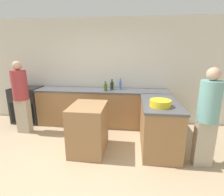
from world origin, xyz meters
TOP-DOWN VIEW (x-y plane):
  - ground_plane at (0.00, 0.00)m, footprint 14.00×14.00m
  - wall_back at (0.00, 2.34)m, footprint 8.00×0.06m
  - counter_back at (0.00, 2.00)m, footprint 3.31×0.65m
  - counter_peninsula at (1.31, 1.02)m, footprint 0.69×1.38m
  - range_oven at (-2.03, 2.00)m, footprint 0.75×0.62m
  - island_table at (-0.03, 0.73)m, footprint 0.63×0.83m
  - mixing_bowl at (1.27, 0.72)m, footprint 0.37×0.37m
  - olive_oil_bottle at (0.12, 1.89)m, footprint 0.09×0.09m
  - water_bottle_blue at (0.47, 2.11)m, footprint 0.06×0.06m
  - wine_bottle_dark at (0.26, 2.05)m, footprint 0.08×0.08m
  - person_by_range at (-1.75, 1.33)m, footprint 0.33×0.33m
  - person_at_peninsula at (1.97, 0.50)m, footprint 0.33×0.33m

SIDE VIEW (x-z plane):
  - ground_plane at x=0.00m, z-range 0.00..0.00m
  - island_table at x=-0.03m, z-range 0.00..0.91m
  - counter_back at x=0.00m, z-range 0.00..0.94m
  - counter_peninsula at x=1.31m, z-range 0.00..0.94m
  - range_oven at x=-2.03m, z-range 0.00..0.95m
  - person_at_peninsula at x=1.97m, z-range 0.07..1.71m
  - person_by_range at x=-1.75m, z-range 0.07..1.74m
  - mixing_bowl at x=1.27m, z-range 0.94..1.05m
  - olive_oil_bottle at x=0.12m, z-range 0.91..1.15m
  - wine_bottle_dark at x=0.26m, z-range 0.91..1.17m
  - water_bottle_blue at x=0.47m, z-range 0.91..1.19m
  - wall_back at x=0.00m, z-range 0.00..2.70m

